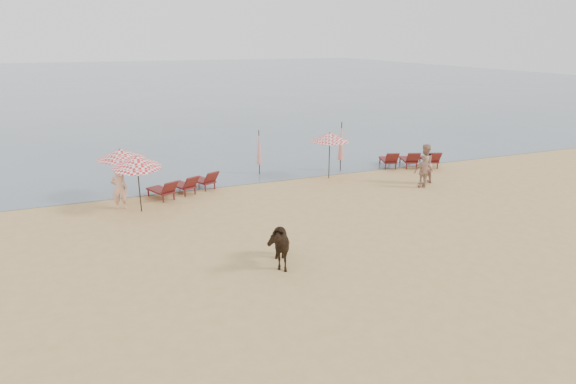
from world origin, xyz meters
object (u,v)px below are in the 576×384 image
at_px(umbrella_open_left_a, 121,154).
at_px(cow, 276,243).
at_px(lounger_cluster_left, 185,184).
at_px(umbrella_open_left_b, 137,162).
at_px(beachgoer_right_a, 424,164).
at_px(umbrella_open_right, 330,137).
at_px(beachgoer_left, 119,188).
at_px(umbrella_closed_left, 259,147).
at_px(umbrella_closed_right, 341,141).
at_px(beachgoer_right_b, 424,172).
at_px(lounger_cluster_right, 410,159).

relative_size(umbrella_open_left_a, cow, 1.34).
xyz_separation_m(lounger_cluster_left, umbrella_open_left_b, (-2.08, -1.71, 1.64)).
relative_size(cow, beachgoer_right_a, 0.87).
height_order(lounger_cluster_left, umbrella_open_right, umbrella_open_right).
relative_size(umbrella_open_right, beachgoer_left, 1.34).
distance_m(umbrella_closed_left, umbrella_closed_right, 4.29).
xyz_separation_m(cow, beachgoer_left, (-4.19, 7.22, 0.15)).
distance_m(lounger_cluster_left, umbrella_open_left_a, 3.04).
bearing_deg(umbrella_closed_left, lounger_cluster_left, -156.00).
bearing_deg(beachgoer_right_b, beachgoer_left, 2.96).
distance_m(umbrella_open_left_a, umbrella_closed_right, 10.94).
relative_size(lounger_cluster_left, lounger_cluster_right, 0.98).
bearing_deg(umbrella_open_right, umbrella_open_left_b, -159.71).
height_order(umbrella_open_left_b, umbrella_open_right, umbrella_open_left_b).
relative_size(umbrella_closed_left, umbrella_closed_right, 0.88).
xyz_separation_m(lounger_cluster_right, beachgoer_left, (-15.04, -1.24, 0.42)).
relative_size(lounger_cluster_right, beachgoer_right_a, 1.73).
bearing_deg(beachgoer_right_b, umbrella_open_right, -30.05).
bearing_deg(umbrella_closed_right, beachgoer_right_b, -61.01).
relative_size(umbrella_closed_right, beachgoer_left, 1.51).
xyz_separation_m(lounger_cluster_left, umbrella_closed_right, (8.33, 0.87, 1.18)).
distance_m(lounger_cluster_right, umbrella_open_left_a, 14.89).
bearing_deg(cow, umbrella_open_left_b, 129.45).
relative_size(lounger_cluster_left, umbrella_open_left_b, 1.37).
height_order(umbrella_closed_left, cow, umbrella_closed_left).
bearing_deg(beachgoer_right_b, umbrella_open_left_b, 5.46).
bearing_deg(umbrella_open_right, cow, -115.07).
bearing_deg(umbrella_closed_right, beachgoer_right_a, -52.16).
bearing_deg(umbrella_open_left_b, umbrella_open_right, 25.79).
bearing_deg(beachgoer_left, beachgoer_right_b, -178.31).
bearing_deg(umbrella_open_left_a, beachgoer_right_b, -18.50).
relative_size(lounger_cluster_left, umbrella_closed_right, 1.25).
relative_size(lounger_cluster_left, umbrella_closed_left, 1.42).
bearing_deg(umbrella_open_left_b, beachgoer_right_b, 9.34).
xyz_separation_m(umbrella_open_left_b, cow, (3.44, -6.53, -1.36)).
height_order(umbrella_open_right, beachgoer_right_b, umbrella_open_right).
distance_m(umbrella_closed_right, cow, 11.50).
height_order(lounger_cluster_right, beachgoer_right_b, beachgoer_right_b).
relative_size(umbrella_open_left_b, beachgoer_left, 1.38).
xyz_separation_m(umbrella_open_left_b, beachgoer_right_b, (12.65, -1.47, -1.30)).
relative_size(lounger_cluster_left, beachgoer_right_b, 2.13).
xyz_separation_m(lounger_cluster_left, umbrella_open_left_a, (-2.58, 0.14, 1.60)).
bearing_deg(beachgoer_left, umbrella_open_left_b, 148.32).
bearing_deg(umbrella_closed_left, umbrella_open_left_b, -150.27).
bearing_deg(beachgoer_right_b, cow, 40.92).
bearing_deg(beachgoer_left, lounger_cluster_right, -164.49).
relative_size(umbrella_closed_right, beachgoer_right_a, 1.35).
bearing_deg(lounger_cluster_left, umbrella_closed_left, 0.02).
xyz_separation_m(umbrella_closed_right, cow, (-6.96, -9.11, -0.90)).
distance_m(lounger_cluster_right, umbrella_open_left_b, 14.51).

